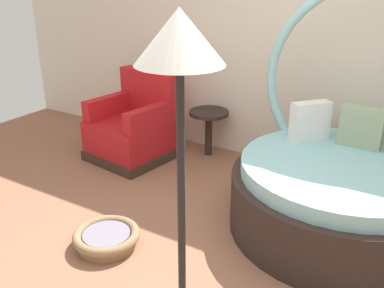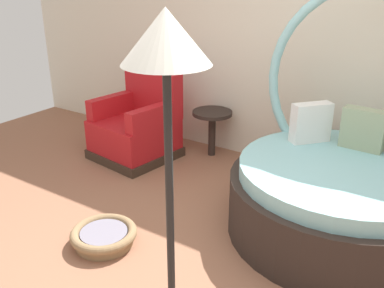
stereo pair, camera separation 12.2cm
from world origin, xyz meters
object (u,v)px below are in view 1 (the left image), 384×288
object	(u,v)px
side_table	(209,119)
pet_basket	(107,238)
red_armchair	(134,129)
round_daybed	(343,183)
floor_lamp	(180,76)

from	to	relation	value
side_table	pet_basket	bearing A→B (deg)	-84.31
red_armchair	side_table	xyz separation A→B (m)	(0.68, 0.47, 0.10)
round_daybed	floor_lamp	xyz separation A→B (m)	(-0.45, -1.66, 1.14)
red_armchair	side_table	size ratio (longest dim) A/B	1.81
pet_basket	red_armchair	bearing A→B (deg)	120.97
pet_basket	floor_lamp	bearing A→B (deg)	-25.19
side_table	floor_lamp	bearing A→B (deg)	-63.86
red_armchair	floor_lamp	world-z (taller)	floor_lamp
round_daybed	red_armchair	bearing A→B (deg)	173.86
red_armchair	round_daybed	bearing A→B (deg)	-6.14
round_daybed	red_armchair	distance (m)	2.32
pet_basket	floor_lamp	xyz separation A→B (m)	(0.98, -0.46, 1.46)
side_table	floor_lamp	size ratio (longest dim) A/B	0.29
pet_basket	side_table	xyz separation A→B (m)	(-0.19, 1.92, 0.35)
red_armchair	pet_basket	world-z (taller)	red_armchair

